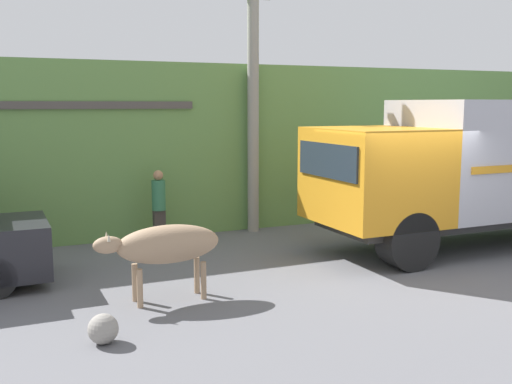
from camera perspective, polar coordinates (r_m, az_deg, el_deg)
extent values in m
plane|color=slate|center=(11.55, 13.79, -6.82)|extent=(60.00, 60.00, 0.00)
cube|color=#608C47|center=(17.73, -1.04, 5.05)|extent=(32.00, 6.70, 3.90)
cube|color=#C6B793|center=(14.44, -16.35, 1.91)|extent=(4.28, 2.40, 2.88)
cube|color=#4C4742|center=(14.35, -16.60, 7.94)|extent=(4.58, 2.70, 0.16)
cube|color=#2D2D2D|center=(13.38, 19.61, -2.22)|extent=(6.37, 1.90, 0.18)
cube|color=orange|center=(11.70, 11.21, 1.57)|extent=(2.08, 2.37, 1.81)
cube|color=#232D38|center=(11.10, 6.77, 3.00)|extent=(0.04, 2.02, 0.63)
cube|color=#ADADB7|center=(13.95, 22.97, 3.24)|extent=(4.84, 2.37, 2.34)
cylinder|color=black|center=(11.22, 14.21, -4.44)|extent=(1.08, 0.52, 1.08)
ellipsoid|color=#9E7F60|center=(9.19, -8.32, -4.93)|extent=(1.59, 0.59, 0.59)
ellipsoid|color=#9E7F60|center=(8.98, -13.93, -4.92)|extent=(0.44, 0.25, 0.25)
cone|color=#B7AD93|center=(8.85, -13.84, -4.26)|extent=(0.06, 0.06, 0.11)
cone|color=#B7AD93|center=(9.05, -14.07, -4.00)|extent=(0.06, 0.06, 0.11)
cylinder|color=#9E7F60|center=(9.08, -11.01, -9.00)|extent=(0.09, 0.09, 0.59)
cylinder|color=#9E7F60|center=(9.38, -11.46, -8.44)|extent=(0.09, 0.09, 0.59)
cylinder|color=#9E7F60|center=(9.33, -5.02, -8.39)|extent=(0.09, 0.09, 0.59)
cylinder|color=#9E7F60|center=(9.62, -5.65, -7.87)|extent=(0.09, 0.09, 0.59)
cube|color=#38332D|center=(12.99, -9.19, -3.32)|extent=(0.25, 0.17, 0.74)
cylinder|color=#33724C|center=(12.87, -9.26, -0.30)|extent=(0.30, 0.30, 0.64)
sphere|color=#A87A56|center=(12.81, -9.31, 1.59)|extent=(0.21, 0.21, 0.21)
cylinder|color=gray|center=(13.89, -0.28, 8.70)|extent=(0.26, 0.26, 6.11)
sphere|color=gray|center=(7.91, -14.35, -12.52)|extent=(0.39, 0.39, 0.39)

